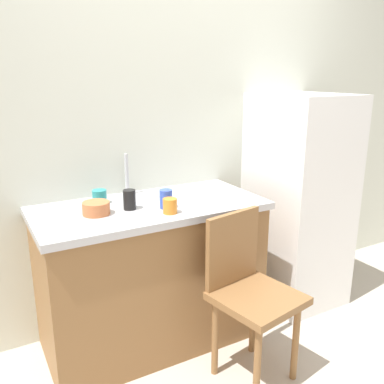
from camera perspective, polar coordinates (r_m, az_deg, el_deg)
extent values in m
plane|color=#BCB2A3|center=(2.46, 9.56, -24.40)|extent=(8.00, 8.00, 0.00)
cube|color=silver|center=(2.75, -2.37, 8.28)|extent=(4.80, 0.10, 2.44)
cube|color=olive|center=(2.55, -5.58, -11.50)|extent=(1.26, 0.60, 0.83)
cube|color=#B7B7BC|center=(2.38, -5.86, -2.14)|extent=(1.30, 0.64, 0.04)
cylinder|color=#B7B7BC|center=(2.55, -8.94, 2.41)|extent=(0.02, 0.02, 0.25)
cube|color=white|center=(3.01, 14.30, -1.12)|extent=(0.54, 0.62, 1.46)
cylinder|color=olive|center=(2.20, 8.93, -22.57)|extent=(0.04, 0.04, 0.45)
cylinder|color=olive|center=(2.39, 14.00, -19.32)|extent=(0.04, 0.04, 0.45)
cylinder|color=olive|center=(2.36, 3.18, -19.28)|extent=(0.04, 0.04, 0.45)
cylinder|color=olive|center=(2.54, 8.36, -16.62)|extent=(0.04, 0.04, 0.45)
cube|color=olive|center=(2.24, 8.89, -14.24)|extent=(0.47, 0.47, 0.04)
cube|color=olive|center=(2.25, 5.58, -7.66)|extent=(0.36, 0.10, 0.40)
cylinder|color=#C67042|center=(2.24, -13.01, -2.17)|extent=(0.14, 0.14, 0.07)
cylinder|color=black|center=(2.28, -8.57, -1.05)|extent=(0.07, 0.07, 0.11)
cylinder|color=orange|center=(2.20, -3.04, -1.91)|extent=(0.08, 0.08, 0.08)
cylinder|color=blue|center=(2.29, -3.59, -0.95)|extent=(0.07, 0.07, 0.10)
cylinder|color=teal|center=(2.42, -12.56, -0.64)|extent=(0.08, 0.08, 0.08)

